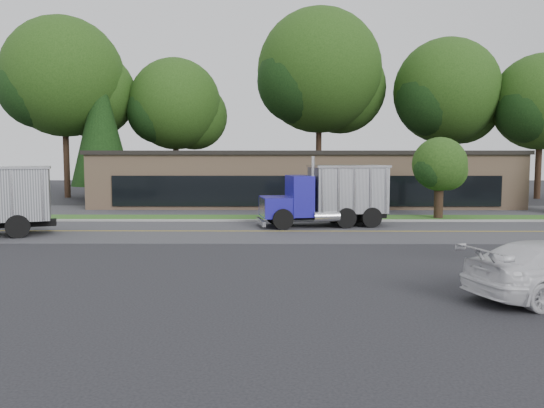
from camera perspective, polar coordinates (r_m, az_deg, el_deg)
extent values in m
plane|color=#2F2F33|center=(18.47, 0.97, -6.88)|extent=(140.00, 140.00, 0.00)
cube|color=#505054|center=(27.34, 0.80, -2.97)|extent=(60.00, 8.00, 0.02)
cube|color=gold|center=(27.34, 0.80, -2.97)|extent=(60.00, 0.12, 0.01)
cube|color=#9E9E99|center=(31.51, 0.75, -1.91)|extent=(60.00, 0.30, 0.12)
cube|color=#2D561D|center=(33.29, 0.73, -1.53)|extent=(60.00, 3.40, 0.03)
cube|color=#505054|center=(38.27, 0.69, -0.67)|extent=(60.00, 7.00, 0.02)
cube|color=tan|center=(44.16, 3.26, 2.69)|extent=(32.00, 12.00, 4.00)
cylinder|color=#382619|center=(53.86, -21.21, 3.88)|extent=(0.56, 0.56, 6.07)
sphere|color=#1C3B10|center=(54.37, -21.50, 12.60)|extent=(11.11, 11.11, 11.11)
sphere|color=#1C3B10|center=(54.77, -18.84, 11.16)|extent=(8.33, 8.33, 8.33)
sphere|color=black|center=(53.95, -23.63, 11.47)|extent=(7.64, 7.64, 7.64)
cylinder|color=#382619|center=(53.01, -10.26, 3.46)|extent=(0.56, 0.56, 4.83)
sphere|color=#1C3B10|center=(53.24, -10.38, 10.54)|extent=(8.84, 8.84, 8.84)
sphere|color=#1C3B10|center=(53.96, -8.38, 9.31)|extent=(6.63, 6.63, 6.63)
sphere|color=black|center=(52.64, -12.03, 9.67)|extent=(6.08, 6.08, 6.08)
cylinder|color=#382619|center=(52.24, 5.03, 4.43)|extent=(0.56, 0.56, 6.54)
sphere|color=#1C3B10|center=(52.90, 5.11, 14.09)|extent=(11.95, 11.95, 11.95)
sphere|color=#1C3B10|center=(54.38, 7.38, 12.23)|extent=(8.96, 8.96, 8.96)
sphere|color=black|center=(51.51, 3.08, 13.09)|extent=(8.22, 8.22, 8.22)
cylinder|color=#382619|center=(53.58, 18.04, 3.63)|extent=(0.56, 0.56, 5.43)
sphere|color=#1C3B10|center=(53.94, 18.26, 11.47)|extent=(9.92, 9.92, 9.92)
sphere|color=#1C3B10|center=(55.56, 19.68, 9.95)|extent=(7.44, 7.44, 7.44)
sphere|color=black|center=(52.50, 16.91, 10.67)|extent=(6.82, 6.82, 6.82)
cylinder|color=#382619|center=(54.72, 26.69, 3.02)|extent=(0.56, 0.56, 4.77)
sphere|color=#1C3B10|center=(54.94, 26.96, 9.77)|extent=(8.72, 8.72, 8.72)
sphere|color=black|center=(53.54, 26.00, 9.07)|extent=(5.99, 5.99, 5.99)
cylinder|color=#382619|center=(50.72, -17.75, 1.06)|extent=(0.44, 0.44, 1.00)
cone|color=black|center=(50.70, -17.94, 8.15)|extent=(5.41, 5.41, 11.08)
cylinder|color=#382619|center=(34.72, 17.47, 0.02)|extent=(0.56, 0.56, 1.83)
sphere|color=#1C3B10|center=(34.61, 17.58, 4.12)|extent=(3.35, 3.35, 3.35)
sphere|color=#1C3B10|center=(35.20, 18.34, 3.43)|extent=(2.51, 2.51, 2.51)
sphere|color=black|center=(34.16, 16.88, 3.61)|extent=(2.30, 2.30, 2.30)
cube|color=black|center=(29.58, 5.95, -1.28)|extent=(6.69, 2.17, 0.28)
cube|color=#221C9F|center=(28.88, 0.46, -0.31)|extent=(1.97, 2.55, 1.10)
cube|color=#221C9F|center=(29.09, 2.97, 0.91)|extent=(1.56, 2.57, 2.20)
cube|color=black|center=(28.95, 2.00, 1.69)|extent=(0.44, 2.08, 0.90)
cube|color=silver|center=(29.80, 8.10, 1.54)|extent=(4.34, 3.17, 2.50)
cube|color=silver|center=(29.75, 8.13, 4.04)|extent=(4.51, 3.35, 0.12)
cylinder|color=black|center=(30.08, 0.33, -1.14)|extent=(1.15, 0.54, 1.10)
cylinder|color=black|center=(27.84, 1.18, -1.65)|extent=(1.15, 0.54, 1.10)
cylinder|color=black|center=(31.09, 7.92, -0.99)|extent=(1.15, 0.54, 1.10)
cylinder|color=black|center=(28.93, 9.31, -1.46)|extent=(1.15, 0.54, 1.10)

